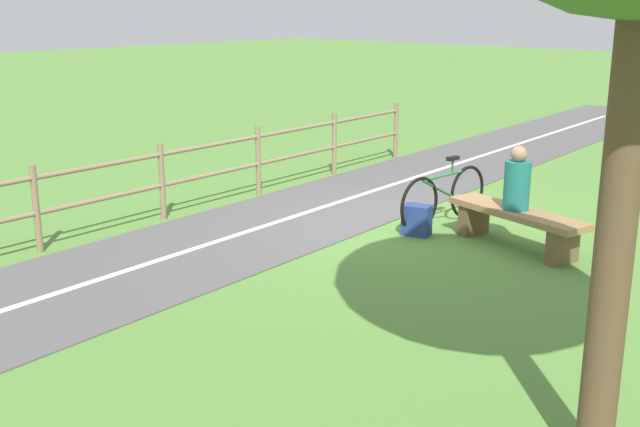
{
  "coord_description": "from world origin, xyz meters",
  "views": [
    {
      "loc": [
        -5.9,
        8.25,
        2.92
      ],
      "look_at": [
        -0.96,
        2.77,
        0.91
      ],
      "focal_mm": 43.71,
      "sensor_mm": 36.0,
      "label": 1
    }
  ],
  "objects_px": {
    "person_seated": "(517,182)",
    "bicycle": "(444,197)",
    "backpack": "(417,220)",
    "bench": "(516,221)"
  },
  "relations": [
    {
      "from": "bench",
      "to": "backpack",
      "type": "relative_size",
      "value": 4.87
    },
    {
      "from": "person_seated",
      "to": "bicycle",
      "type": "relative_size",
      "value": 0.44
    },
    {
      "from": "bench",
      "to": "backpack",
      "type": "distance_m",
      "value": 1.27
    },
    {
      "from": "bench",
      "to": "person_seated",
      "type": "bearing_deg",
      "value": 0.0
    },
    {
      "from": "person_seated",
      "to": "bicycle",
      "type": "height_order",
      "value": "person_seated"
    },
    {
      "from": "person_seated",
      "to": "bicycle",
      "type": "distance_m",
      "value": 1.32
    },
    {
      "from": "person_seated",
      "to": "backpack",
      "type": "relative_size",
      "value": 1.95
    },
    {
      "from": "bench",
      "to": "backpack",
      "type": "bearing_deg",
      "value": 29.8
    },
    {
      "from": "bicycle",
      "to": "backpack",
      "type": "bearing_deg",
      "value": 6.28
    },
    {
      "from": "bench",
      "to": "backpack",
      "type": "height_order",
      "value": "bench"
    }
  ]
}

